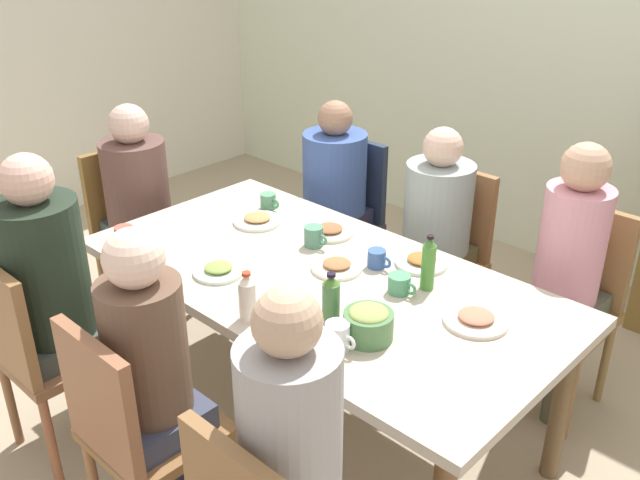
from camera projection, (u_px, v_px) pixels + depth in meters
name	position (u px, v px, depth m)	size (l,w,h in m)	color
ground_plane	(320.00, 419.00, 3.04)	(6.95, 6.95, 0.00)	tan
wall_back	(586.00, 47.00, 3.86)	(6.03, 0.12, 2.60)	silver
dining_table	(320.00, 291.00, 2.76)	(1.94, 0.99, 0.72)	#BDB09C
chair_0	(570.00, 296.00, 2.98)	(0.40, 0.40, 0.90)	olive
person_0	(568.00, 262.00, 2.83)	(0.30, 0.30, 1.22)	brown
chair_1	(38.00, 347.00, 2.65)	(0.40, 0.40, 0.90)	brown
person_1	(49.00, 283.00, 2.60)	(0.31, 0.31, 1.26)	#41493B
person_2	(294.00, 462.00, 1.81)	(0.30, 0.30, 1.25)	#48483C
chair_3	(344.00, 212.00, 3.78)	(0.40, 0.40, 0.90)	#32364A
person_3	(333.00, 185.00, 3.65)	(0.33, 0.33, 1.14)	#282C42
chair_4	(444.00, 249.00, 3.38)	(0.40, 0.40, 0.90)	olive
person_4	(436.00, 222.00, 3.25)	(0.32, 0.32, 1.14)	#50553D
chair_5	(134.00, 428.00, 2.25)	(0.40, 0.40, 0.90)	brown
person_5	(152.00, 367.00, 2.23)	(0.30, 0.30, 1.19)	#313249
chair_6	(133.00, 223.00, 3.65)	(0.40, 0.40, 0.90)	brown
person_6	(138.00, 194.00, 3.51)	(0.32, 0.32, 1.16)	#3E4541
plate_0	(422.00, 261.00, 2.79)	(0.21, 0.21, 0.04)	silver
plate_1	(476.00, 319.00, 2.41)	(0.23, 0.23, 0.04)	silver
plate_2	(330.00, 231.00, 3.05)	(0.21, 0.21, 0.04)	silver
plate_3	(337.00, 266.00, 2.75)	(0.20, 0.20, 0.04)	white
plate_4	(257.00, 220.00, 3.15)	(0.22, 0.22, 0.04)	white
plate_5	(219.00, 270.00, 2.73)	(0.20, 0.20, 0.04)	white
bowl_0	(368.00, 323.00, 2.31)	(0.17, 0.17, 0.12)	#497745
cup_0	(338.00, 336.00, 2.26)	(0.12, 0.08, 0.09)	white
cup_1	(125.00, 237.00, 2.91)	(0.11, 0.08, 0.09)	#C85143
cup_2	(269.00, 201.00, 3.28)	(0.11, 0.07, 0.07)	#508A66
cup_3	(400.00, 284.00, 2.58)	(0.12, 0.08, 0.07)	#4B9167
cup_4	(297.00, 308.00, 2.43)	(0.12, 0.09, 0.07)	white
cup_5	(377.00, 259.00, 2.76)	(0.11, 0.07, 0.07)	#3859A0
cup_6	(314.00, 236.00, 2.93)	(0.12, 0.08, 0.09)	#4F846B
bottle_0	(428.00, 264.00, 2.58)	(0.05, 0.05, 0.22)	#458531
bottle_1	(247.00, 297.00, 2.40)	(0.06, 0.06, 0.18)	silver
bottle_2	(331.00, 300.00, 2.37)	(0.06, 0.06, 0.20)	#447540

